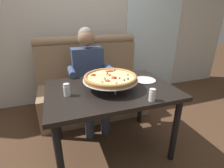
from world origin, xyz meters
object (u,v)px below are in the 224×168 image
object	(u,v)px
pizza	(110,78)
shaker_pepper_flakes	(152,96)
dining_table	(111,96)
plate_near_left	(145,79)
diner_main	(89,73)
booth_bench	(92,87)
shaker_oregano	(67,91)

from	to	relation	value
pizza	shaker_pepper_flakes	xyz separation A→B (m)	(0.24, -0.35, -0.07)
dining_table	plate_near_left	xyz separation A→B (m)	(0.42, 0.08, 0.10)
dining_table	pizza	bearing A→B (deg)	-130.48
diner_main	plate_near_left	bearing A→B (deg)	-47.37
booth_bench	diner_main	world-z (taller)	diner_main
diner_main	shaker_oregano	bearing A→B (deg)	-116.82
diner_main	shaker_oregano	distance (m)	0.74
shaker_pepper_flakes	shaker_oregano	size ratio (longest dim) A/B	0.95
booth_bench	shaker_pepper_flakes	bearing A→B (deg)	-79.29
pizza	shaker_oregano	size ratio (longest dim) A/B	4.68
booth_bench	shaker_pepper_flakes	distance (m)	1.33
booth_bench	pizza	distance (m)	1.01
dining_table	plate_near_left	distance (m)	0.44
booth_bench	dining_table	distance (m)	0.93
pizza	shaker_oregano	xyz separation A→B (m)	(-0.41, -0.03, -0.06)
shaker_oregano	plate_near_left	xyz separation A→B (m)	(0.84, 0.11, -0.04)
shaker_oregano	shaker_pepper_flakes	bearing A→B (deg)	-26.51
booth_bench	shaker_pepper_flakes	world-z (taller)	booth_bench
diner_main	booth_bench	bearing A→B (deg)	72.24
diner_main	pizza	distance (m)	0.66
plate_near_left	diner_main	bearing A→B (deg)	132.63
shaker_pepper_flakes	shaker_oregano	bearing A→B (deg)	153.49
diner_main	pizza	xyz separation A→B (m)	(0.08, -0.63, 0.15)
dining_table	shaker_oregano	size ratio (longest dim) A/B	10.93
diner_main	pizza	size ratio (longest dim) A/B	2.42
pizza	plate_near_left	world-z (taller)	pizza
shaker_pepper_flakes	plate_near_left	xyz separation A→B (m)	(0.18, 0.44, -0.03)
dining_table	shaker_pepper_flakes	distance (m)	0.45
dining_table	booth_bench	bearing A→B (deg)	90.00
dining_table	diner_main	size ratio (longest dim) A/B	0.96
booth_bench	diner_main	size ratio (longest dim) A/B	1.20
diner_main	plate_near_left	size ratio (longest dim) A/B	5.31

